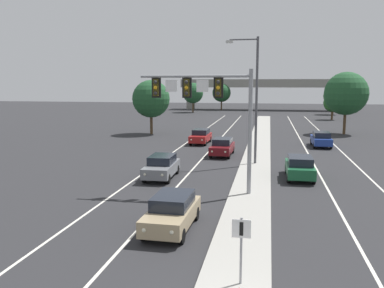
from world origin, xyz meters
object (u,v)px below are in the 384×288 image
Objects in this scene: car_receding_blue at (321,139)px; street_lamp_median at (254,93)px; car_receding_green at (300,167)px; tree_far_right_a at (333,103)px; car_oncoming_red at (201,136)px; tree_far_left_c at (151,99)px; overhead_signal_mast at (211,102)px; tree_far_right_c at (346,94)px; tree_far_right_b at (333,96)px; median_sign_post at (241,241)px; tree_far_left_a at (193,93)px; tree_far_left_b at (222,93)px; car_oncoming_grey at (162,166)px; car_oncoming_darkred at (222,147)px; car_oncoming_tan at (172,212)px.

street_lamp_median is at bearing -121.05° from car_receding_blue.
car_receding_green is 1.00× the size of car_receding_blue.
street_lamp_median is 46.64m from tree_far_right_a.
car_oncoming_red is 11.27m from tree_far_left_c.
tree_far_right_c reaches higher than overhead_signal_mast.
tree_far_left_c reaches higher than tree_far_right_a.
overhead_signal_mast is 1.19× the size of tree_far_right_b.
car_oncoming_red is at bearing -179.29° from car_receding_blue.
median_sign_post reaches higher than car_receding_green.
tree_far_right_a is (28.60, -14.50, -1.35)m from tree_far_left_a.
tree_far_left_a is 1.02× the size of tree_far_left_b.
tree_far_left_a reaches higher than car_oncoming_grey.
overhead_signal_mast reaches higher than car_receding_green.
car_receding_blue is 34.36m from tree_far_right_a.
tree_far_left_a is at bearing 101.62° from car_oncoming_red.
car_receding_blue is at bearing 58.95° from street_lamp_median.
car_receding_blue is 60.31m from tree_far_left_b.
car_oncoming_darkred is 1.01× the size of car_receding_green.
overhead_signal_mast reaches higher than tree_far_right_a.
car_oncoming_red is at bearing 90.20° from car_oncoming_grey.
car_oncoming_darkred is at bearing -76.66° from tree_far_left_a.
median_sign_post is at bearing -78.14° from car_oncoming_red.
overhead_signal_mast is 1.61× the size of car_receding_blue.
tree_far_left_b is at bearing 86.28° from tree_far_left_c.
median_sign_post is 0.49× the size of car_oncoming_tan.
car_receding_green is 0.64× the size of tree_far_left_c.
tree_far_right_a is (1.60, 21.99, -2.19)m from tree_far_right_c.
car_oncoming_red is at bearing 119.18° from street_lamp_median.
car_oncoming_red is (-6.09, 10.90, -4.97)m from street_lamp_median.
street_lamp_median reaches higher than tree_far_left_c.
tree_far_right_c is at bearing 70.11° from car_oncoming_tan.
car_oncoming_darkred is (3.14, 9.71, 0.00)m from car_oncoming_grey.
car_oncoming_darkred is 0.66× the size of tree_far_left_a.
car_oncoming_tan is 19.42m from car_oncoming_darkred.
tree_far_left_a is 41.24m from tree_far_left_c.
car_oncoming_red is 21.28m from tree_far_right_c.
tree_far_left_b is at bearing 95.17° from car_oncoming_tan.
car_receding_blue is at bearing -110.01° from tree_far_right_c.
tree_far_right_c reaches higher than car_receding_green.
car_receding_green is at bearing -105.54° from tree_far_right_c.
tree_far_left_b is 27.32m from tree_far_right_b.
car_oncoming_tan is 1.00× the size of car_receding_green.
car_oncoming_grey is 10.20m from car_oncoming_darkred.
tree_far_left_b is at bearing 93.48° from car_oncoming_grey.
tree_far_right_a reaches higher than median_sign_post.
tree_far_right_a is at bearing 75.62° from car_oncoming_tan.
car_oncoming_red is at bearing -144.97° from tree_far_right_c.
tree_far_left_b is at bearing 157.06° from tree_far_right_b.
street_lamp_median is at bearing -115.61° from tree_far_right_c.
tree_far_right_b is at bearing 76.09° from overhead_signal_mast.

